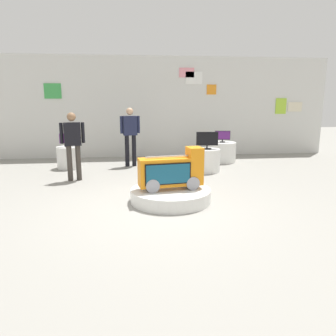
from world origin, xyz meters
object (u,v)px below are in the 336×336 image
Objects in this scene: display_pedestal_left_rear at (69,157)px; shopper_browsing_rear at (130,132)px; tv_on_left_rear at (68,139)px; shopper_browsing_near_truck at (73,141)px; tv_on_right_rear at (207,140)px; main_display_pedestal at (171,195)px; display_pedestal_center_rear at (222,152)px; novelty_firetruck_tv at (172,172)px; tv_on_center_rear at (223,136)px; display_pedestal_right_rear at (207,160)px.

shopper_browsing_rear is (1.71, 0.08, 0.67)m from display_pedestal_left_rear.
tv_on_left_rear is 0.28× the size of shopper_browsing_near_truck.
tv_on_right_rear reaches higher than tv_on_left_rear.
display_pedestal_left_rear is at bearing 126.40° from main_display_pedestal.
display_pedestal_center_rear is at bearing 61.10° from main_display_pedestal.
display_pedestal_center_rear is (2.05, 3.72, 0.18)m from main_display_pedestal.
novelty_firetruck_tv is 4.13m from tv_on_left_rear.
display_pedestal_left_rear is at bearing 73.99° from tv_on_left_rear.
novelty_firetruck_tv is 0.77× the size of shopper_browsing_near_truck.
main_display_pedestal is 0.95× the size of shopper_browsing_near_truck.
novelty_firetruck_tv reaches higher than display_pedestal_center_rear.
tv_on_center_rear reaches higher than main_display_pedestal.
novelty_firetruck_tv is 1.48× the size of display_pedestal_center_rear.
display_pedestal_right_rear is at bearing 63.04° from novelty_firetruck_tv.
display_pedestal_right_rear is at bearing -12.85° from tv_on_left_rear.
display_pedestal_right_rear is 0.44× the size of shopper_browsing_near_truck.
main_display_pedestal is 2.85m from tv_on_right_rear.
shopper_browsing_near_truck is (-4.11, -1.85, 0.63)m from display_pedestal_center_rear.
novelty_firetruck_tv is at bearing -118.64° from tv_on_center_rear.
shopper_browsing_near_truck is at bearing -170.07° from tv_on_right_rear.
shopper_browsing_near_truck reaches higher than main_display_pedestal.
tv_on_center_rear is at bearing 6.78° from shopper_browsing_rear.
novelty_firetruck_tv is at bearing -118.60° from display_pedestal_center_rear.
display_pedestal_center_rear is 1.58m from tv_on_right_rear.
tv_on_left_rear is 0.53× the size of display_pedestal_center_rear.
display_pedestal_left_rear is 0.77× the size of display_pedestal_center_rear.
shopper_browsing_near_truck reaches higher than tv_on_left_rear.
main_display_pedestal is 2.15× the size of display_pedestal_right_rear.
novelty_firetruck_tv is 2.69× the size of tv_on_center_rear.
display_pedestal_center_rear is 1.83× the size of tv_on_center_rear.
shopper_browsing_rear is (-2.78, -0.33, 0.67)m from display_pedestal_center_rear.
main_display_pedestal is at bearing -53.60° from display_pedestal_left_rear.
shopper_browsing_near_truck is at bearing -155.80° from tv_on_center_rear.
tv_on_left_rear is 0.63× the size of display_pedestal_right_rear.
main_display_pedestal is 3.43× the size of tv_on_left_rear.
display_pedestal_center_rear is 2.88m from shopper_browsing_rear.
tv_on_right_rear reaches higher than novelty_firetruck_tv.
tv_on_center_rear is at bearing 5.21° from display_pedestal_left_rear.
tv_on_right_rear is (-0.78, -1.26, 0.05)m from tv_on_center_rear.
tv_on_right_rear is 0.36× the size of shopper_browsing_near_truck.
novelty_firetruck_tv is at bearing -41.92° from shopper_browsing_near_truck.
display_pedestal_center_rear is 0.50× the size of shopper_browsing_rear.
novelty_firetruck_tv is at bearing -53.36° from display_pedestal_left_rear.
shopper_browsing_near_truck reaches higher than tv_on_right_rear.
novelty_firetruck_tv reaches higher than display_pedestal_right_rear.
novelty_firetruck_tv is 2.77m from tv_on_right_rear.
display_pedestal_center_rear is (4.49, 0.42, -0.52)m from tv_on_left_rear.
shopper_browsing_rear is at bearing -173.22° from tv_on_center_rear.
tv_on_left_rear is at bearing -174.74° from tv_on_center_rear.
tv_on_center_rear is 0.29× the size of shopper_browsing_near_truck.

